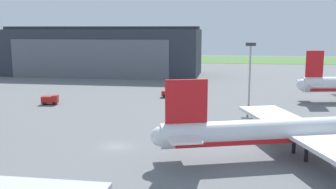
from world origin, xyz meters
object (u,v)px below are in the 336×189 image
Objects in this scene: airliner_near_left at (311,131)px; apron_light_mast at (250,68)px; ops_van at (50,100)px; pushback_tractor at (170,93)px; maintenance_hangar at (100,52)px.

apron_light_mast is at bearing 100.23° from airliner_near_left.
apron_light_mast reaches higher than ops_van.
airliner_near_left is 53.82m from pushback_tractor.
airliner_near_left is (63.59, -95.37, -5.32)m from maintenance_hangar.
pushback_tractor is 23.72m from apron_light_mast.
pushback_tractor is at bearing 27.91° from ops_van.
apron_light_mast is (48.34, 6.30, 7.92)m from ops_van.
airliner_near_left is 38.79m from apron_light_mast.
ops_van is 49.39m from apron_light_mast.
ops_van is at bearing -82.48° from maintenance_hangar.
apron_light_mast is (56.77, -57.54, -0.10)m from maintenance_hangar.
ops_van reaches higher than pushback_tractor.
maintenance_hangar is 18.93× the size of ops_van.
ops_van is 31.26m from pushback_tractor.
airliner_near_left reaches higher than ops_van.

